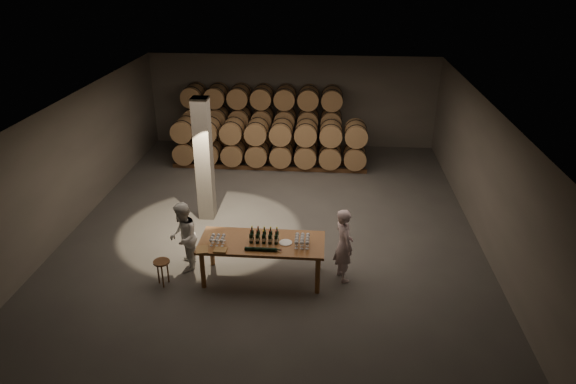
# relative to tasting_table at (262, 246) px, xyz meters

# --- Properties ---
(room) EXTENTS (12.00, 12.00, 12.00)m
(room) POSITION_rel_tasting_table_xyz_m (-1.80, 2.70, 0.80)
(room) COLOR #514F4C
(room) RESTS_ON ground
(tasting_table) EXTENTS (2.60, 1.10, 0.90)m
(tasting_table) POSITION_rel_tasting_table_xyz_m (0.00, 0.00, 0.00)
(tasting_table) COLOR brown
(tasting_table) RESTS_ON ground
(barrel_stack_back) EXTENTS (5.48, 0.95, 2.31)m
(barrel_stack_back) POSITION_rel_tasting_table_xyz_m (-0.96, 7.70, 0.40)
(barrel_stack_back) COLOR brown
(barrel_stack_back) RESTS_ON ground
(barrel_stack_front) EXTENTS (6.26, 0.95, 1.57)m
(barrel_stack_front) POSITION_rel_tasting_table_xyz_m (-0.57, 6.30, 0.03)
(barrel_stack_front) COLOR brown
(barrel_stack_front) RESTS_ON ground
(bottle_cluster) EXTENTS (0.60, 0.23, 0.31)m
(bottle_cluster) POSITION_rel_tasting_table_xyz_m (0.05, 0.00, 0.21)
(bottle_cluster) COLOR black
(bottle_cluster) RESTS_ON tasting_table
(lying_bottles) EXTENTS (0.74, 0.07, 0.07)m
(lying_bottles) POSITION_rel_tasting_table_xyz_m (0.04, -0.36, 0.14)
(lying_bottles) COLOR black
(lying_bottles) RESTS_ON tasting_table
(glass_cluster_left) EXTENTS (0.30, 0.30, 0.16)m
(glass_cluster_left) POSITION_rel_tasting_table_xyz_m (-0.90, -0.14, 0.22)
(glass_cluster_left) COLOR silver
(glass_cluster_left) RESTS_ON tasting_table
(glass_cluster_right) EXTENTS (0.31, 0.42, 0.18)m
(glass_cluster_right) POSITION_rel_tasting_table_xyz_m (0.84, -0.05, 0.23)
(glass_cluster_right) COLOR silver
(glass_cluster_right) RESTS_ON tasting_table
(plate) EXTENTS (0.27, 0.27, 0.02)m
(plate) POSITION_rel_tasting_table_xyz_m (0.50, -0.02, 0.11)
(plate) COLOR white
(plate) RESTS_ON tasting_table
(notebook_near) EXTENTS (0.27, 0.22, 0.03)m
(notebook_near) POSITION_rel_tasting_table_xyz_m (-0.78, -0.43, 0.12)
(notebook_near) COLOR olive
(notebook_near) RESTS_ON tasting_table
(notebook_corner) EXTENTS (0.30, 0.35, 0.03)m
(notebook_corner) POSITION_rel_tasting_table_xyz_m (-1.16, -0.44, 0.12)
(notebook_corner) COLOR olive
(notebook_corner) RESTS_ON tasting_table
(pen) EXTENTS (0.14, 0.03, 0.01)m
(pen) POSITION_rel_tasting_table_xyz_m (-0.73, -0.45, 0.11)
(pen) COLOR black
(pen) RESTS_ON tasting_table
(stool) EXTENTS (0.34, 0.34, 0.57)m
(stool) POSITION_rel_tasting_table_xyz_m (-2.04, -0.40, -0.33)
(stool) COLOR brown
(stool) RESTS_ON ground
(person_man) EXTENTS (0.59, 0.70, 1.64)m
(person_man) POSITION_rel_tasting_table_xyz_m (1.70, 0.14, 0.02)
(person_man) COLOR silver
(person_man) RESTS_ON ground
(person_woman) EXTENTS (0.72, 0.86, 1.57)m
(person_woman) POSITION_rel_tasting_table_xyz_m (-1.74, 0.24, -0.01)
(person_woman) COLOR white
(person_woman) RESTS_ON ground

